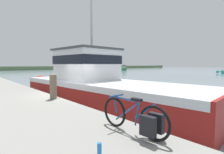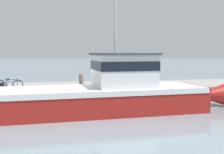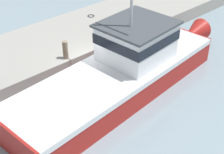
{
  "view_description": "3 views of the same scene",
  "coord_description": "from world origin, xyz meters",
  "px_view_note": "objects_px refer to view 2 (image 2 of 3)",
  "views": [
    {
      "loc": [
        -4.27,
        -8.17,
        2.45
      ],
      "look_at": [
        0.32,
        -2.83,
        1.94
      ],
      "focal_mm": 28.0,
      "sensor_mm": 36.0,
      "label": 1
    },
    {
      "loc": [
        17.94,
        -2.1,
        3.46
      ],
      "look_at": [
        0.48,
        0.95,
        1.94
      ],
      "focal_mm": 45.0,
      "sensor_mm": 36.0,
      "label": 2
    },
    {
      "loc": [
        12.57,
        -10.16,
        10.57
      ],
      "look_at": [
        1.96,
        -0.44,
        1.12
      ],
      "focal_mm": 55.0,
      "sensor_mm": 36.0,
      "label": 3
    }
  ],
  "objects_px": {
    "fishing_boat_main": "(108,91)",
    "bicycle_touring": "(7,85)",
    "mooring_post": "(81,82)",
    "water_bottle_on_curb": "(7,86)"
  },
  "relations": [
    {
      "from": "fishing_boat_main",
      "to": "bicycle_touring",
      "type": "bearing_deg",
      "value": -123.46
    },
    {
      "from": "bicycle_touring",
      "to": "water_bottle_on_curb",
      "type": "distance_m",
      "value": 1.2
    },
    {
      "from": "fishing_boat_main",
      "to": "bicycle_touring",
      "type": "height_order",
      "value": "fishing_boat_main"
    },
    {
      "from": "bicycle_touring",
      "to": "water_bottle_on_curb",
      "type": "height_order",
      "value": "bicycle_touring"
    },
    {
      "from": "bicycle_touring",
      "to": "water_bottle_on_curb",
      "type": "xyz_separation_m",
      "value": [
        -1.16,
        -0.21,
        -0.23
      ]
    },
    {
      "from": "fishing_boat_main",
      "to": "water_bottle_on_curb",
      "type": "xyz_separation_m",
      "value": [
        -4.6,
        -6.51,
        -0.12
      ]
    },
    {
      "from": "mooring_post",
      "to": "water_bottle_on_curb",
      "type": "xyz_separation_m",
      "value": [
        -1.36,
        -5.15,
        -0.4
      ]
    },
    {
      "from": "mooring_post",
      "to": "bicycle_touring",
      "type": "bearing_deg",
      "value": -92.27
    },
    {
      "from": "fishing_boat_main",
      "to": "mooring_post",
      "type": "xyz_separation_m",
      "value": [
        -3.24,
        -1.36,
        0.28
      ]
    },
    {
      "from": "bicycle_touring",
      "to": "mooring_post",
      "type": "relative_size",
      "value": 1.73
    }
  ]
}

